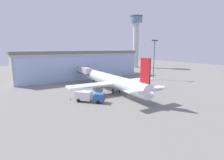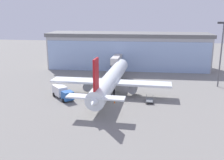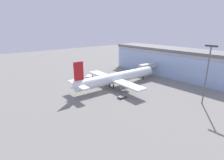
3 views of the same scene
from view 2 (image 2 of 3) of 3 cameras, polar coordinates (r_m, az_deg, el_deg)
The scene contains 9 objects.
ground at distance 57.62m, azimuth -0.26°, elevation -5.06°, with size 240.00×240.00×0.00m, color gray.
terminal_building at distance 93.04m, azimuth 3.52°, elevation 6.45°, with size 56.37×15.28×12.32m.
jet_bridge at distance 83.26m, azimuth 1.09°, elevation 4.42°, with size 2.45×11.54×6.01m.
apron_light_mast at distance 73.56m, azimuth 22.73°, elevation 6.31°, with size 3.20×0.40×16.96m.
airplane at distance 63.52m, azimuth -0.23°, elevation 0.07°, with size 28.91×37.77×11.25m.
catering_truck at distance 61.47m, azimuth -10.80°, elevation -2.61°, with size 6.66×6.78×2.65m.
baggage_cart at distance 58.48m, azimuth 8.17°, elevation -4.39°, with size 1.61×2.80×1.50m.
safety_cone_nose at distance 57.55m, azimuth 0.55°, elevation -4.79°, with size 0.36×0.36×0.55m, color orange.
safety_cone_wingtip at distance 66.58m, azimuth -12.49°, elevation -2.42°, with size 0.36×0.36×0.55m, color orange.
Camera 2 is at (8.69, -53.52, 19.49)m, focal length 42.00 mm.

